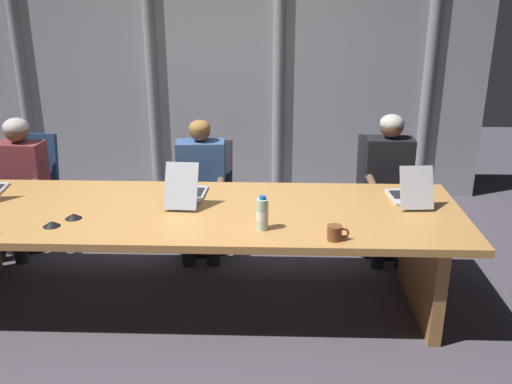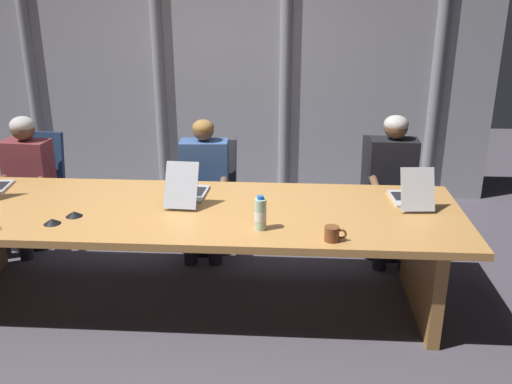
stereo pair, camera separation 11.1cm
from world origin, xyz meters
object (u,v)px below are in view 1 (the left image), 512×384
object	(u,v)px
water_bottle_primary	(262,214)
office_chair_left_end	(30,203)
laptop_left_mid	(187,192)
coffee_mug_far	(335,233)
person_left_mid	(201,180)
conference_mic_middle	(73,216)
conference_mic_left_side	(52,224)
laptop_center	(409,194)
person_left_end	(18,177)
office_chair_center	(382,207)
person_center	(389,178)
office_chair_left_mid	(206,207)

from	to	relation	value
water_bottle_primary	office_chair_left_end	bearing A→B (deg)	146.95
laptop_left_mid	coffee_mug_far	bearing A→B (deg)	-120.26
person_left_mid	conference_mic_middle	size ratio (longest dim) A/B	10.16
water_bottle_primary	conference_mic_left_side	world-z (taller)	water_bottle_primary
laptop_center	person_left_end	size ratio (longest dim) A/B	0.39
person_left_mid	conference_mic_middle	xyz separation A→B (m)	(-0.69, -1.07, 0.12)
coffee_mug_far	conference_mic_left_side	distance (m)	1.77
person_left_mid	coffee_mug_far	size ratio (longest dim) A/B	8.38
laptop_left_mid	coffee_mug_far	distance (m)	1.18
office_chair_center	conference_mic_middle	world-z (taller)	office_chair_center
laptop_center	person_center	distance (m)	0.70
office_chair_left_end	person_left_mid	size ratio (longest dim) A/B	0.83
person_left_end	conference_mic_middle	world-z (taller)	person_left_end
water_bottle_primary	conference_mic_middle	xyz separation A→B (m)	(-1.24, 0.13, -0.08)
laptop_center	office_chair_left_end	world-z (taller)	laptop_center
laptop_left_mid	office_chair_left_mid	xyz separation A→B (m)	(0.02, 0.85, -0.45)
office_chair_center	person_left_mid	bearing A→B (deg)	-82.40
laptop_left_mid	office_chair_center	world-z (taller)	laptop_left_mid
office_chair_left_end	office_chair_center	distance (m)	3.09
office_chair_left_end	person_center	distance (m)	3.13
person_center	coffee_mug_far	bearing A→B (deg)	-21.93
coffee_mug_far	conference_mic_middle	bearing A→B (deg)	170.79
person_left_end	conference_mic_middle	size ratio (longest dim) A/B	10.21
office_chair_left_mid	conference_mic_left_side	size ratio (longest dim) A/B	8.06
person_left_end	coffee_mug_far	size ratio (longest dim) A/B	8.41
office_chair_center	office_chair_left_end	bearing A→B (deg)	-88.27
office_chair_center	office_chair_left_mid	bearing A→B (deg)	-88.12
office_chair_left_mid	person_center	distance (m)	1.59
laptop_center	office_chair_left_mid	bearing A→B (deg)	56.87
laptop_left_mid	office_chair_left_mid	bearing A→B (deg)	1.67
office_chair_center	conference_mic_middle	xyz separation A→B (m)	(-2.24, -1.23, 0.40)
person_center	water_bottle_primary	distance (m)	1.58
person_center	office_chair_left_end	bearing A→B (deg)	-91.48
laptop_center	water_bottle_primary	size ratio (longest dim) A/B	2.00
laptop_left_mid	conference_mic_middle	bearing A→B (deg)	121.52
person_left_end	water_bottle_primary	world-z (taller)	person_left_end
person_left_mid	person_center	world-z (taller)	person_center
person_center	conference_mic_left_side	world-z (taller)	person_center
water_bottle_primary	conference_mic_left_side	size ratio (longest dim) A/B	2.01
laptop_left_mid	water_bottle_primary	world-z (taller)	laptop_left_mid
person_left_mid	water_bottle_primary	world-z (taller)	person_left_mid
office_chair_left_end	water_bottle_primary	size ratio (longest dim) A/B	4.20
laptop_center	office_chair_center	world-z (taller)	laptop_center
laptop_left_mid	office_chair_left_end	xyz separation A→B (m)	(-1.54, 0.86, -0.44)
office_chair_left_end	office_chair_left_mid	size ratio (longest dim) A/B	1.05
office_chair_left_end	office_chair_left_mid	bearing A→B (deg)	94.04
office_chair_left_end	laptop_left_mid	bearing A→B (deg)	65.11
laptop_left_mid	coffee_mug_far	world-z (taller)	laptop_left_mid
laptop_center	person_center	bearing A→B (deg)	-4.61
coffee_mug_far	laptop_left_mid	bearing A→B (deg)	146.73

